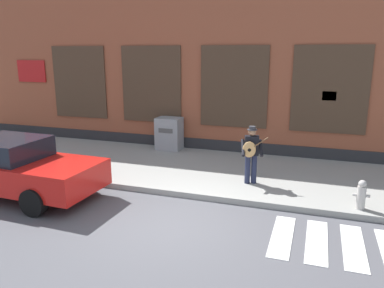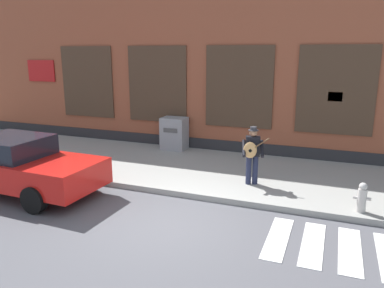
{
  "view_description": "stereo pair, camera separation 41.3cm",
  "coord_description": "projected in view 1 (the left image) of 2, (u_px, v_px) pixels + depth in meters",
  "views": [
    {
      "loc": [
        2.88,
        -7.1,
        3.7
      ],
      "look_at": [
        -0.14,
        1.79,
        1.39
      ],
      "focal_mm": 35.0,
      "sensor_mm": 36.0,
      "label": 1
    },
    {
      "loc": [
        3.27,
        -6.96,
        3.7
      ],
      "look_at": [
        -0.14,
        1.79,
        1.39
      ],
      "focal_mm": 35.0,
      "sensor_mm": 36.0,
      "label": 2
    }
  ],
  "objects": [
    {
      "name": "building_backdrop",
      "position": [
        246.0,
        57.0,
        14.78
      ],
      "size": [
        28.0,
        4.06,
        7.08
      ],
      "color": "brown",
      "rests_on": "ground"
    },
    {
      "name": "sidewalk",
      "position": [
        216.0,
        171.0,
        11.71
      ],
      "size": [
        28.0,
        4.47,
        0.15
      ],
      "color": "gray",
      "rests_on": "ground"
    },
    {
      "name": "busker",
      "position": [
        251.0,
        152.0,
        10.19
      ],
      "size": [
        0.78,
        0.64,
        1.61
      ],
      "color": "#1E233D",
      "rests_on": "sidewalk"
    },
    {
      "name": "ground_plane",
      "position": [
        172.0,
        223.0,
        8.31
      ],
      "size": [
        160.0,
        160.0,
        0.0
      ],
      "primitive_type": "plane",
      "color": "#4C4C51"
    },
    {
      "name": "red_car",
      "position": [
        15.0,
        167.0,
        9.79
      ],
      "size": [
        4.65,
        2.09,
        1.53
      ],
      "color": "red",
      "rests_on": "ground"
    },
    {
      "name": "utility_box",
      "position": [
        169.0,
        134.0,
        13.92
      ],
      "size": [
        0.91,
        0.7,
        1.2
      ],
      "color": "gray",
      "rests_on": "sidewalk"
    },
    {
      "name": "fire_hydrant",
      "position": [
        361.0,
        195.0,
        8.63
      ],
      "size": [
        0.38,
        0.2,
        0.7
      ],
      "color": "#B2ADA8",
      "rests_on": "sidewalk"
    }
  ]
}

